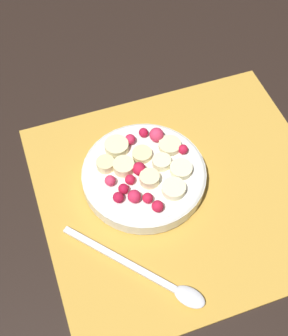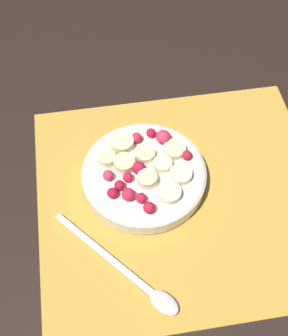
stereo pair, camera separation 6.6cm
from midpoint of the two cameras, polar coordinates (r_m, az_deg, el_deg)
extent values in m
plane|color=black|center=(0.68, 2.10, -3.07)|extent=(3.00, 3.00, 0.00)
cube|color=gold|center=(0.68, 2.11, -2.94)|extent=(0.41, 0.38, 0.01)
cylinder|color=silver|center=(0.68, -2.78, -1.17)|extent=(0.18, 0.18, 0.02)
torus|color=silver|center=(0.67, -2.81, -0.83)|extent=(0.18, 0.18, 0.01)
cylinder|color=white|center=(0.67, -2.82, -0.62)|extent=(0.16, 0.16, 0.00)
cylinder|color=beige|center=(0.68, -3.02, 1.49)|extent=(0.03, 0.03, 0.01)
cylinder|color=#F4EAB7|center=(0.67, -0.67, 0.53)|extent=(0.03, 0.03, 0.01)
cylinder|color=beige|center=(0.67, -5.34, -0.02)|extent=(0.04, 0.04, 0.01)
cylinder|color=#F4EAB7|center=(0.64, 0.71, -2.76)|extent=(0.05, 0.05, 0.01)
cylinder|color=beige|center=(0.67, -7.53, 0.25)|extent=(0.03, 0.03, 0.01)
cylinder|color=beige|center=(0.69, -6.11, 2.44)|extent=(0.04, 0.04, 0.01)
cylinder|color=beige|center=(0.65, -2.22, -1.52)|extent=(0.04, 0.04, 0.01)
cylinder|color=#F4EAB7|center=(0.66, 1.87, -0.30)|extent=(0.05, 0.05, 0.01)
cylinder|color=beige|center=(0.69, 0.32, 2.54)|extent=(0.05, 0.05, 0.01)
sphere|color=#D12347|center=(0.64, -4.18, -3.68)|extent=(0.02, 0.02, 0.02)
sphere|color=#DB3356|center=(0.65, -7.04, -1.74)|extent=(0.02, 0.02, 0.02)
sphere|color=#DB3356|center=(0.69, -1.20, 3.89)|extent=(0.02, 0.02, 0.02)
sphere|color=#B21433|center=(0.65, -5.46, -2.76)|extent=(0.01, 0.01, 0.01)
sphere|color=#D12347|center=(0.69, -4.43, 3.32)|extent=(0.02, 0.02, 0.02)
sphere|color=red|center=(0.64, -2.53, -3.90)|extent=(0.01, 0.01, 0.01)
sphere|color=#B21433|center=(0.64, -6.07, -3.97)|extent=(0.02, 0.02, 0.02)
sphere|color=red|center=(0.65, -4.62, -1.63)|extent=(0.01, 0.01, 0.01)
sphere|color=red|center=(0.63, -1.35, -4.91)|extent=(0.02, 0.02, 0.02)
sphere|color=red|center=(0.68, 2.02, 2.10)|extent=(0.01, 0.01, 0.01)
sphere|color=red|center=(0.66, -3.48, -0.29)|extent=(0.02, 0.02, 0.02)
sphere|color=#B21433|center=(0.70, -2.78, 4.16)|extent=(0.01, 0.01, 0.01)
cube|color=silver|center=(0.63, -6.20, -11.14)|extent=(0.12, 0.14, 0.00)
ellipsoid|color=silver|center=(0.61, 2.37, -15.69)|extent=(0.05, 0.05, 0.01)
camera|label=1|loc=(0.03, -92.87, -4.19)|focal=50.00mm
camera|label=2|loc=(0.03, 87.13, 4.19)|focal=50.00mm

